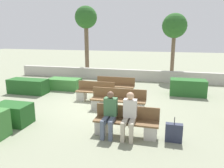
{
  "coord_description": "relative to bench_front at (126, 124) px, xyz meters",
  "views": [
    {
      "loc": [
        2.74,
        -8.2,
        2.97
      ],
      "look_at": [
        0.49,
        0.5,
        0.9
      ],
      "focal_mm": 35.0,
      "sensor_mm": 36.0,
      "label": 1
    }
  ],
  "objects": [
    {
      "name": "ground_plane",
      "position": [
        -1.62,
        2.22,
        -0.33
      ],
      "size": [
        60.0,
        60.0,
        0.0
      ],
      "primitive_type": "plane",
      "color": "gray"
    },
    {
      "name": "perimeter_wall",
      "position": [
        -1.62,
        7.88,
        0.02
      ],
      "size": [
        14.98,
        0.3,
        0.7
      ],
      "color": "#B7B2A8",
      "rests_on": "ground_plane"
    },
    {
      "name": "bench_front",
      "position": [
        0.0,
        0.0,
        0.0
      ],
      "size": [
        1.93,
        0.49,
        0.86
      ],
      "color": "brown",
      "rests_on": "ground_plane"
    },
    {
      "name": "bench_left_side",
      "position": [
        -2.01,
        3.04,
        -0.01
      ],
      "size": [
        1.73,
        0.48,
        0.86
      ],
      "rotation": [
        0.0,
        0.0,
        0.06
      ],
      "color": "brown",
      "rests_on": "ground_plane"
    },
    {
      "name": "bench_right_side",
      "position": [
        -0.71,
        2.03,
        0.01
      ],
      "size": [
        2.18,
        0.48,
        0.86
      ],
      "rotation": [
        0.0,
        0.0,
        0.1
      ],
      "color": "brown",
      "rests_on": "ground_plane"
    },
    {
      "name": "bench_back",
      "position": [
        -1.4,
        4.3,
        0.0
      ],
      "size": [
        1.95,
        0.49,
        0.86
      ],
      "rotation": [
        0.0,
        0.0,
        -0.17
      ],
      "color": "brown",
      "rests_on": "ground_plane"
    },
    {
      "name": "person_seated_man",
      "position": [
        0.12,
        -0.14,
        0.41
      ],
      "size": [
        0.38,
        0.63,
        1.34
      ],
      "color": "#B2A893",
      "rests_on": "ground_plane"
    },
    {
      "name": "person_seated_woman",
      "position": [
        -0.47,
        -0.14,
        0.4
      ],
      "size": [
        0.38,
        0.63,
        1.33
      ],
      "color": "#515B70",
      "rests_on": "ground_plane"
    },
    {
      "name": "hedge_block_near_left",
      "position": [
        -3.84,
        -0.13,
        0.01
      ],
      "size": [
        1.18,
        0.77,
        0.69
      ],
      "color": "#235623",
      "rests_on": "ground_plane"
    },
    {
      "name": "hedge_block_near_right",
      "position": [
        2.12,
        5.05,
        0.06
      ],
      "size": [
        1.7,
        0.85,
        0.79
      ],
      "color": "#286028",
      "rests_on": "ground_plane"
    },
    {
      "name": "hedge_block_mid_left",
      "position": [
        -4.32,
        4.63,
        -0.03
      ],
      "size": [
        1.73,
        0.88,
        0.6
      ],
      "color": "#3D7A38",
      "rests_on": "ground_plane"
    },
    {
      "name": "hedge_block_far_left",
      "position": [
        -5.74,
        3.42,
        0.03
      ],
      "size": [
        1.98,
        0.81,
        0.73
      ],
      "color": "#235623",
      "rests_on": "ground_plane"
    },
    {
      "name": "suitcase",
      "position": [
        1.38,
        -0.09,
        -0.06
      ],
      "size": [
        0.47,
        0.18,
        0.74
      ],
      "color": "#282D42",
      "rests_on": "ground_plane"
    },
    {
      "name": "tree_leftmost",
      "position": [
        -4.62,
        8.93,
        3.6
      ],
      "size": [
        1.55,
        1.55,
        4.88
      ],
      "color": "brown",
      "rests_on": "ground_plane"
    },
    {
      "name": "tree_center_left",
      "position": [
        1.39,
        9.13,
        3.07
      ],
      "size": [
        1.59,
        1.59,
        4.28
      ],
      "color": "brown",
      "rests_on": "ground_plane"
    }
  ]
}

